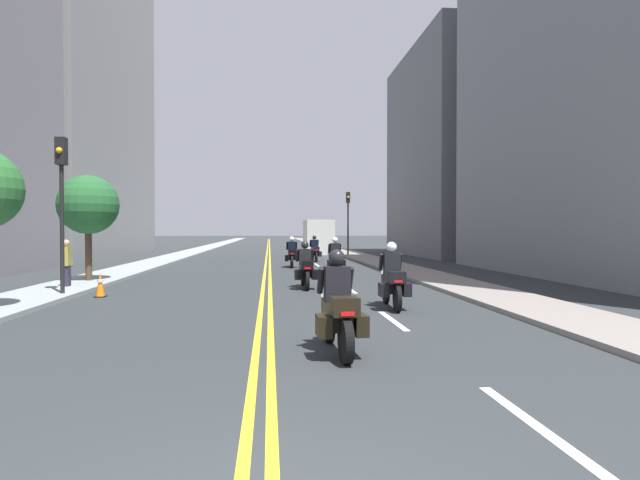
{
  "coord_description": "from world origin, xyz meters",
  "views": [
    {
      "loc": [
        0.1,
        -2.95,
        1.96
      ],
      "look_at": [
        2.61,
        22.63,
        1.48
      ],
      "focal_mm": 28.96,
      "sensor_mm": 36.0,
      "label": 1
    }
  ],
  "objects_px": {
    "motorcycle_0": "(338,312)",
    "traffic_light_near": "(61,187)",
    "parked_truck": "(317,238)",
    "motorcycle_2": "(305,269)",
    "motorcycle_5": "(315,251)",
    "motorcycle_4": "(292,255)",
    "traffic_cone_0": "(100,284)",
    "traffic_light_far": "(348,212)",
    "pedestrian_1": "(66,264)",
    "street_tree_0": "(88,205)",
    "motorcycle_3": "(335,259)",
    "motorcycle_1": "(392,281)"
  },
  "relations": [
    {
      "from": "motorcycle_0",
      "to": "traffic_light_near",
      "type": "relative_size",
      "value": 0.46
    },
    {
      "from": "motorcycle_0",
      "to": "parked_truck",
      "type": "relative_size",
      "value": 0.33
    },
    {
      "from": "motorcycle_2",
      "to": "motorcycle_5",
      "type": "height_order",
      "value": "motorcycle_5"
    },
    {
      "from": "motorcycle_4",
      "to": "parked_truck",
      "type": "distance_m",
      "value": 16.25
    },
    {
      "from": "traffic_cone_0",
      "to": "traffic_light_far",
      "type": "relative_size",
      "value": 0.16
    },
    {
      "from": "pedestrian_1",
      "to": "street_tree_0",
      "type": "distance_m",
      "value": 2.85
    },
    {
      "from": "traffic_cone_0",
      "to": "traffic_light_near",
      "type": "relative_size",
      "value": 0.16
    },
    {
      "from": "motorcycle_2",
      "to": "parked_truck",
      "type": "distance_m",
      "value": 26.09
    },
    {
      "from": "street_tree_0",
      "to": "motorcycle_0",
      "type": "bearing_deg",
      "value": -56.46
    },
    {
      "from": "motorcycle_5",
      "to": "motorcycle_2",
      "type": "bearing_deg",
      "value": -98.99
    },
    {
      "from": "motorcycle_0",
      "to": "motorcycle_3",
      "type": "height_order",
      "value": "motorcycle_3"
    },
    {
      "from": "motorcycle_5",
      "to": "parked_truck",
      "type": "relative_size",
      "value": 0.35
    },
    {
      "from": "motorcycle_1",
      "to": "motorcycle_5",
      "type": "distance_m",
      "value": 19.68
    },
    {
      "from": "traffic_light_far",
      "to": "parked_truck",
      "type": "xyz_separation_m",
      "value": [
        -1.8,
        5.23,
        -2.03
      ]
    },
    {
      "from": "motorcycle_3",
      "to": "pedestrian_1",
      "type": "distance_m",
      "value": 10.72
    },
    {
      "from": "traffic_cone_0",
      "to": "parked_truck",
      "type": "distance_m",
      "value": 29.0
    },
    {
      "from": "motorcycle_2",
      "to": "traffic_light_near",
      "type": "height_order",
      "value": "traffic_light_near"
    },
    {
      "from": "motorcycle_2",
      "to": "traffic_cone_0",
      "type": "bearing_deg",
      "value": -166.7
    },
    {
      "from": "pedestrian_1",
      "to": "traffic_light_near",
      "type": "bearing_deg",
      "value": -164.7
    },
    {
      "from": "motorcycle_1",
      "to": "pedestrian_1",
      "type": "bearing_deg",
      "value": 155.0
    },
    {
      "from": "motorcycle_2",
      "to": "pedestrian_1",
      "type": "xyz_separation_m",
      "value": [
        -7.86,
        0.41,
        0.19
      ]
    },
    {
      "from": "motorcycle_4",
      "to": "traffic_light_far",
      "type": "height_order",
      "value": "traffic_light_far"
    },
    {
      "from": "motorcycle_2",
      "to": "motorcycle_5",
      "type": "xyz_separation_m",
      "value": [
        1.63,
        15.04,
        0.0
      ]
    },
    {
      "from": "motorcycle_3",
      "to": "motorcycle_0",
      "type": "bearing_deg",
      "value": -97.9
    },
    {
      "from": "traffic_light_near",
      "to": "parked_truck",
      "type": "xyz_separation_m",
      "value": [
        10.06,
        27.52,
        -1.95
      ]
    },
    {
      "from": "traffic_light_near",
      "to": "traffic_light_far",
      "type": "xyz_separation_m",
      "value": [
        11.86,
        22.29,
        0.08
      ]
    },
    {
      "from": "motorcycle_4",
      "to": "traffic_cone_0",
      "type": "height_order",
      "value": "motorcycle_4"
    },
    {
      "from": "traffic_light_far",
      "to": "parked_truck",
      "type": "bearing_deg",
      "value": 109.0
    },
    {
      "from": "motorcycle_4",
      "to": "traffic_cone_0",
      "type": "relative_size",
      "value": 2.88
    },
    {
      "from": "motorcycle_3",
      "to": "traffic_light_near",
      "type": "bearing_deg",
      "value": -143.22
    },
    {
      "from": "motorcycle_3",
      "to": "street_tree_0",
      "type": "bearing_deg",
      "value": -164.04
    },
    {
      "from": "motorcycle_3",
      "to": "pedestrian_1",
      "type": "xyz_separation_m",
      "value": [
        -9.56,
        -4.86,
        0.18
      ]
    },
    {
      "from": "motorcycle_3",
      "to": "motorcycle_4",
      "type": "xyz_separation_m",
      "value": [
        -1.72,
        4.68,
        0.0
      ]
    },
    {
      "from": "motorcycle_0",
      "to": "pedestrian_1",
      "type": "xyz_separation_m",
      "value": [
        -7.74,
        9.62,
        0.19
      ]
    },
    {
      "from": "motorcycle_1",
      "to": "traffic_light_near",
      "type": "distance_m",
      "value": 9.92
    },
    {
      "from": "motorcycle_1",
      "to": "pedestrian_1",
      "type": "relative_size",
      "value": 1.3
    },
    {
      "from": "motorcycle_4",
      "to": "pedestrian_1",
      "type": "xyz_separation_m",
      "value": [
        -7.84,
        -9.54,
        0.18
      ]
    },
    {
      "from": "motorcycle_1",
      "to": "motorcycle_5",
      "type": "xyz_separation_m",
      "value": [
        -0.23,
        19.68,
        -0.02
      ]
    },
    {
      "from": "traffic_cone_0",
      "to": "street_tree_0",
      "type": "bearing_deg",
      "value": 112.62
    },
    {
      "from": "traffic_cone_0",
      "to": "street_tree_0",
      "type": "distance_m",
      "value": 5.05
    },
    {
      "from": "street_tree_0",
      "to": "traffic_cone_0",
      "type": "bearing_deg",
      "value": -67.38
    },
    {
      "from": "motorcycle_0",
      "to": "motorcycle_5",
      "type": "distance_m",
      "value": 24.32
    },
    {
      "from": "motorcycle_3",
      "to": "traffic_light_far",
      "type": "distance_m",
      "value": 15.93
    },
    {
      "from": "motorcycle_4",
      "to": "street_tree_0",
      "type": "xyz_separation_m",
      "value": [
        -7.81,
        -7.54,
        2.21
      ]
    },
    {
      "from": "traffic_light_far",
      "to": "pedestrian_1",
      "type": "distance_m",
      "value": 23.96
    },
    {
      "from": "street_tree_0",
      "to": "motorcycle_3",
      "type": "bearing_deg",
      "value": 16.71
    },
    {
      "from": "motorcycle_5",
      "to": "traffic_light_near",
      "type": "height_order",
      "value": "traffic_light_near"
    },
    {
      "from": "traffic_light_far",
      "to": "pedestrian_1",
      "type": "bearing_deg",
      "value": -121.6
    },
    {
      "from": "traffic_light_far",
      "to": "street_tree_0",
      "type": "height_order",
      "value": "traffic_light_far"
    },
    {
      "from": "pedestrian_1",
      "to": "parked_truck",
      "type": "relative_size",
      "value": 0.25
    }
  ]
}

